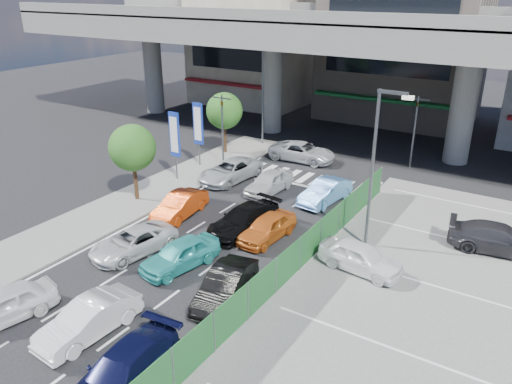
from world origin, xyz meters
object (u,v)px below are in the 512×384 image
Objects in this scene: street_lamp_left at (265,87)px; tree_near at (132,148)px; street_lamp_right at (377,158)px; traffic_cone at (326,246)px; traffic_light_right at (416,114)px; traffic_light_left at (222,113)px; sedan_white_mid_left at (133,242)px; parked_sedan_dgrey at (500,239)px; van_white_back_left at (4,306)px; sedan_black_mid at (244,220)px; taxi_teal_mid at (180,254)px; parked_sedan_white at (360,257)px; wagon_silver_front_left at (230,171)px; hatch_black_mid_right at (226,286)px; sedan_white_front_mid at (269,182)px; signboard_far at (198,126)px; tree_far at (224,111)px; signboard_near at (175,137)px; taxi_orange_left at (180,206)px; hatch_white_back_mid at (89,319)px; minivan_navy_back at (122,372)px; kei_truck_front_right at (325,192)px; crossing_wagon_silver at (302,152)px.

tree_near is at bearing -92.76° from street_lamp_left.
traffic_cone is (-1.57, -1.75, -4.39)m from street_lamp_right.
traffic_light_left is at bearing -149.11° from traffic_light_right.
sedan_white_mid_left is 18.07m from parked_sedan_dgrey.
van_white_back_left is 12.06m from sedan_black_mid.
tree_near reaches higher than taxi_teal_mid.
parked_sedan_white is (7.27, 4.16, 0.05)m from taxi_teal_mid.
wagon_silver_front_left is at bearing 63.68° from tree_near.
hatch_black_mid_right and sedan_white_front_mid have the same top height.
sedan_white_front_mid is (6.81, -1.54, -2.37)m from signboard_far.
parked_sedan_white is (15.46, -10.99, -2.65)m from tree_far.
taxi_orange_left is at bearing -47.84° from signboard_near.
parked_sedan_dgrey reaches higher than hatch_white_back_mid.
signboard_far is at bearing 116.24° from minivan_navy_back.
sedan_white_front_mid is 3.74m from kei_truck_front_right.
van_white_back_left is 22.61m from parked_sedan_dgrey.
tree_near is 20.57m from parked_sedan_dgrey.
street_lamp_right reaches higher than crossing_wagon_silver.
taxi_orange_left is (-10.43, -2.36, -4.09)m from street_lamp_right.
tree_near reaches higher than minivan_navy_back.
crossing_wagon_silver reaches higher than hatch_white_back_mid.
kei_truck_front_right reaches higher than taxi_orange_left.
street_lamp_left is at bearing 138.37° from street_lamp_right.
street_lamp_left is 18.73m from traffic_cone.
traffic_light_left is 16.56m from parked_sedan_white.
traffic_light_left is 19.54m from parked_sedan_dgrey.
hatch_white_back_mid is (3.53, 1.18, 0.00)m from van_white_back_left.
street_lamp_left is 1.67× the size of tree_near.
parked_sedan_white is at bearing -16.79° from signboard_near.
traffic_cone is (13.40, -10.25, -3.01)m from tree_far.
minivan_navy_back and taxi_teal_mid have the same top height.
kei_truck_front_right is (2.25, 16.19, 0.00)m from hatch_white_back_mid.
kei_truck_front_right is (10.12, 1.93, -2.37)m from signboard_near.
traffic_light_left is 14.62m from taxi_teal_mid.
crossing_wagon_silver is at bearing 44.24° from parked_sedan_white.
hatch_black_mid_right reaches higher than sedan_black_mid.
hatch_white_back_mid is at bearing -83.31° from sedan_black_mid.
taxi_teal_mid reaches higher than sedan_white_mid_left.
taxi_teal_mid is 0.81× the size of crossing_wagon_silver.
parked_sedan_dgrey reaches higher than van_white_back_left.
traffic_light_right is 1.08× the size of parked_sedan_dgrey.
tree_near is at bearing -171.97° from street_lamp_right.
van_white_back_left is 0.84× the size of parked_sedan_dgrey.
taxi_teal_mid is at bearing -95.93° from kei_truck_front_right.
street_lamp_left is 22.45m from hatch_black_mid_right.
taxi_orange_left is at bearing -67.29° from tree_far.
hatch_black_mid_right is at bearing 85.35° from minivan_navy_back.
traffic_light_right is 1.05× the size of wagon_silver_front_left.
taxi_orange_left is at bearing -77.93° from street_lamp_left.
street_lamp_left is 25.58m from hatch_white_back_mid.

